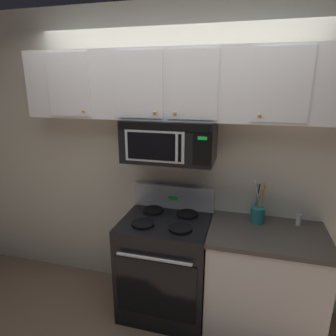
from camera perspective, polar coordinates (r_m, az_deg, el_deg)
name	(u,v)px	position (r m, az deg, el deg)	size (l,w,h in m)	color
back_wall	(176,159)	(2.77, 1.62, 1.66)	(5.20, 0.10, 2.70)	silver
stove_range	(166,263)	(2.81, -0.37, -17.93)	(0.76, 0.69, 1.12)	black
over_range_microwave	(170,141)	(2.48, 0.30, 5.31)	(0.76, 0.43, 0.35)	black
upper_cabinets	(171,85)	(2.47, 0.51, 15.74)	(2.50, 0.36, 0.55)	silver
counter_segment	(263,280)	(2.76, 17.83, -19.90)	(0.93, 0.65, 0.90)	silver
utensil_crock_teal	(258,212)	(2.64, 16.94, -8.17)	(0.12, 0.13, 0.38)	teal
salt_shaker	(299,220)	(2.71, 23.96, -9.12)	(0.04, 0.04, 0.10)	white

